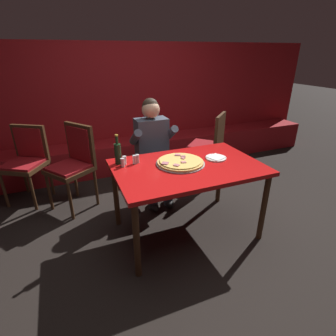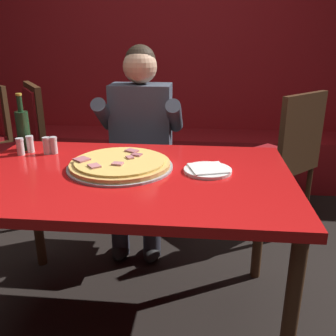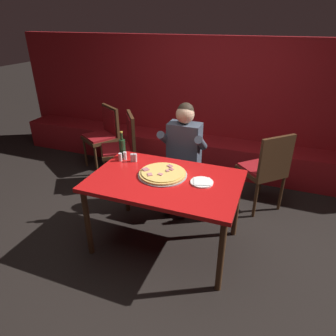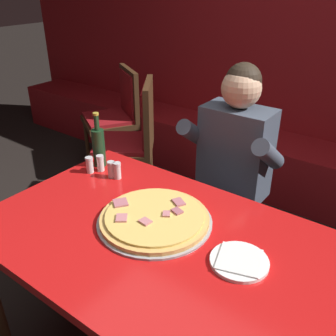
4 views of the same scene
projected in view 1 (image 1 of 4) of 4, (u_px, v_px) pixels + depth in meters
ground_plane at (186, 230)px, 2.82m from camera, size 24.00×24.00×0.00m
booth_wall_panel at (129, 105)px, 4.27m from camera, size 6.80×0.16×1.90m
booth_bench at (137, 153)px, 4.30m from camera, size 6.46×0.48×0.46m
main_dining_table at (188, 173)px, 2.54m from camera, size 1.41×0.91×0.76m
pizza at (180, 162)px, 2.54m from camera, size 0.47×0.47×0.05m
plate_white_paper at (216, 158)px, 2.67m from camera, size 0.21×0.21×0.02m
beer_bottle at (118, 153)px, 2.50m from camera, size 0.07×0.07×0.29m
shaker_black_pepper at (124, 161)px, 2.51m from camera, size 0.04×0.04×0.09m
shaker_oregano at (135, 160)px, 2.53m from camera, size 0.04×0.04×0.09m
shaker_parmesan at (123, 163)px, 2.46m from camera, size 0.04×0.04×0.09m
shaker_red_pepper_flakes at (137, 159)px, 2.55m from camera, size 0.04×0.04×0.09m
diner_seated_blue_shirt at (154, 148)px, 3.14m from camera, size 0.53×0.53×1.27m
dining_chair_side_aisle at (27, 158)px, 3.23m from camera, size 0.61×0.61×0.94m
dining_chair_far_left at (74, 160)px, 3.07m from camera, size 0.61×0.61×1.00m
dining_chair_far_right at (210, 142)px, 3.74m from camera, size 0.62×0.62×0.98m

